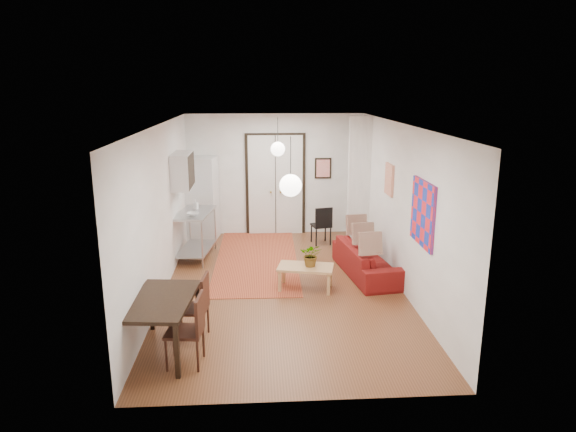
{
  "coord_description": "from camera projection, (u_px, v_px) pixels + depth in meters",
  "views": [
    {
      "loc": [
        -0.45,
        -8.7,
        3.55
      ],
      "look_at": [
        0.11,
        0.26,
        1.25
      ],
      "focal_mm": 32.0,
      "sensor_mm": 36.0,
      "label": 1
    }
  ],
  "objects": [
    {
      "name": "kitchen_counter",
      "position": [
        195.0,
        228.0,
        10.7
      ],
      "size": [
        0.82,
        1.38,
        1.0
      ],
      "rotation": [
        0.0,
        0.0,
        -0.14
      ],
      "color": "#A6A8AB",
      "rests_on": "floor"
    },
    {
      "name": "painting_abstract",
      "position": [
        389.0,
        179.0,
        9.77
      ],
      "size": [
        0.05,
        0.5,
        0.6
      ],
      "primitive_type": "cube",
      "color": "#EDE1C5",
      "rests_on": "wall_right"
    },
    {
      "name": "pendant_front",
      "position": [
        291.0,
        185.0,
        6.82
      ],
      "size": [
        0.3,
        0.3,
        0.8
      ],
      "color": "silver",
      "rests_on": "ceiling"
    },
    {
      "name": "dining_chair_far",
      "position": [
        185.0,
        322.0,
        6.68
      ],
      "size": [
        0.5,
        0.67,
        0.96
      ],
      "rotation": [
        0.0,
        0.0,
        -1.67
      ],
      "color": "#381B11",
      "rests_on": "floor"
    },
    {
      "name": "black_side_chair",
      "position": [
        321.0,
        221.0,
        11.78
      ],
      "size": [
        0.48,
        0.48,
        0.88
      ],
      "rotation": [
        0.0,
        0.0,
        3.36
      ],
      "color": "black",
      "rests_on": "floor"
    },
    {
      "name": "print_left",
      "position": [
        178.0,
        164.0,
        10.64
      ],
      "size": [
        0.03,
        0.44,
        0.54
      ],
      "primitive_type": "cube",
      "color": "#9A6C40",
      "rests_on": "wall_left"
    },
    {
      "name": "pendant_back",
      "position": [
        278.0,
        149.0,
        10.69
      ],
      "size": [
        0.3,
        0.3,
        0.8
      ],
      "color": "silver",
      "rests_on": "ceiling"
    },
    {
      "name": "potted_plant",
      "position": [
        311.0,
        255.0,
        9.04
      ],
      "size": [
        0.44,
        0.4,
        0.42
      ],
      "primitive_type": "imported",
      "rotation": [
        0.0,
        0.0,
        -0.22
      ],
      "color": "#30622C",
      "rests_on": "coffee_table"
    },
    {
      "name": "sofa",
      "position": [
        367.0,
        260.0,
        9.82
      ],
      "size": [
        1.07,
        2.12,
        0.59
      ],
      "primitive_type": "imported",
      "rotation": [
        0.0,
        0.0,
        1.71
      ],
      "color": "maroon",
      "rests_on": "floor"
    },
    {
      "name": "coffee_table",
      "position": [
        306.0,
        269.0,
        9.1
      ],
      "size": [
        1.06,
        0.74,
        0.43
      ],
      "rotation": [
        0.0,
        0.0,
        -0.22
      ],
      "color": "tan",
      "rests_on": "floor"
    },
    {
      "name": "wall_right",
      "position": [
        401.0,
        207.0,
        9.08
      ],
      "size": [
        0.02,
        7.0,
        2.9
      ],
      "primitive_type": "cube",
      "color": "white",
      "rests_on": "floor"
    },
    {
      "name": "ceiling",
      "position": [
        283.0,
        125.0,
        8.6
      ],
      "size": [
        4.2,
        7.0,
        0.02
      ],
      "primitive_type": "cube",
      "color": "silver",
      "rests_on": "wall_back"
    },
    {
      "name": "wall_cabinet",
      "position": [
        182.0,
        170.0,
        10.18
      ],
      "size": [
        0.35,
        1.0,
        0.7
      ],
      "primitive_type": "cube",
      "color": "silver",
      "rests_on": "wall_left"
    },
    {
      "name": "wall_left",
      "position": [
        161.0,
        210.0,
        8.83
      ],
      "size": [
        0.02,
        7.0,
        2.9
      ],
      "primitive_type": "cube",
      "color": "white",
      "rests_on": "floor"
    },
    {
      "name": "dining_chair_near",
      "position": [
        192.0,
        300.0,
        7.36
      ],
      "size": [
        0.5,
        0.67,
        0.96
      ],
      "rotation": [
        0.0,
        0.0,
        -1.67
      ],
      "color": "#381B11",
      "rests_on": "floor"
    },
    {
      "name": "wall_back",
      "position": [
        275.0,
        175.0,
        12.34
      ],
      "size": [
        4.2,
        0.02,
        2.9
      ],
      "primitive_type": "cube",
      "color": "white",
      "rests_on": "floor"
    },
    {
      "name": "fridge",
      "position": [
        202.0,
        198.0,
        12.02
      ],
      "size": [
        0.77,
        0.77,
        1.94
      ],
      "primitive_type": "cube",
      "rotation": [
        0.0,
        0.0,
        -0.14
      ],
      "color": "silver",
      "rests_on": "floor"
    },
    {
      "name": "soap_bottle",
      "position": [
        196.0,
        204.0,
        10.83
      ],
      "size": [
        0.12,
        0.12,
        0.21
      ],
      "primitive_type": "imported",
      "rotation": [
        0.0,
        0.0,
        -0.33
      ],
      "color": "teal",
      "rests_on": "kitchen_counter"
    },
    {
      "name": "poster_back",
      "position": [
        323.0,
        168.0,
        12.34
      ],
      "size": [
        0.4,
        0.03,
        0.5
      ],
      "primitive_type": "cube",
      "color": "red",
      "rests_on": "wall_back"
    },
    {
      "name": "kilim_rug",
      "position": [
        257.0,
        256.0,
        10.92
      ],
      "size": [
        1.75,
        4.48,
        0.01
      ],
      "primitive_type": "cube",
      "rotation": [
        0.0,
        0.0,
        -0.02
      ],
      "color": "#A94B2A",
      "rests_on": "floor"
    },
    {
      "name": "double_doors",
      "position": [
        275.0,
        185.0,
        12.36
      ],
      "size": [
        1.44,
        0.06,
        2.5
      ],
      "primitive_type": "cube",
      "color": "silver",
      "rests_on": "wall_back"
    },
    {
      "name": "bowl",
      "position": [
        193.0,
        214.0,
        10.32
      ],
      "size": [
        0.3,
        0.3,
        0.06
      ],
      "primitive_type": "imported",
      "rotation": [
        0.0,
        0.0,
        -0.33
      ],
      "color": "beige",
      "rests_on": "kitchen_counter"
    },
    {
      "name": "dining_table",
      "position": [
        162.0,
        305.0,
        6.87
      ],
      "size": [
        0.93,
        1.47,
        0.78
      ],
      "rotation": [
        0.0,
        0.0,
        -0.09
      ],
      "color": "black",
      "rests_on": "floor"
    },
    {
      "name": "stub_partition",
      "position": [
        359.0,
        181.0,
        11.53
      ],
      "size": [
        0.5,
        0.1,
        2.9
      ],
      "primitive_type": "cube",
      "color": "white",
      "rests_on": "floor"
    },
    {
      "name": "wall_front",
      "position": [
        300.0,
        284.0,
        5.57
      ],
      "size": [
        4.2,
        0.02,
        2.9
      ],
      "primitive_type": "cube",
      "color": "white",
      "rests_on": "floor"
    },
    {
      "name": "painting_popart",
      "position": [
        423.0,
        213.0,
        7.82
      ],
      "size": [
        0.05,
        1.0,
        1.0
      ],
      "primitive_type": "cube",
      "color": "red",
      "rests_on": "wall_right"
    },
    {
      "name": "floor",
      "position": [
        283.0,
        286.0,
        9.32
      ],
      "size": [
        7.0,
        7.0,
        0.0
      ],
      "primitive_type": "plane",
      "color": "brown",
      "rests_on": "ground"
    }
  ]
}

